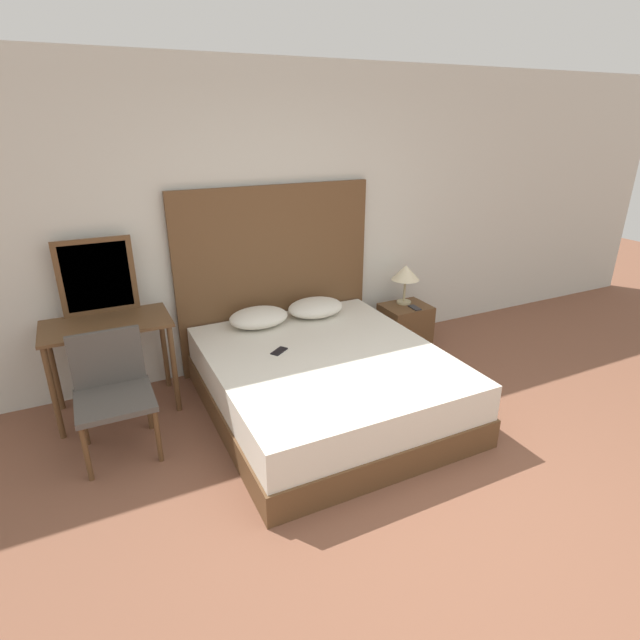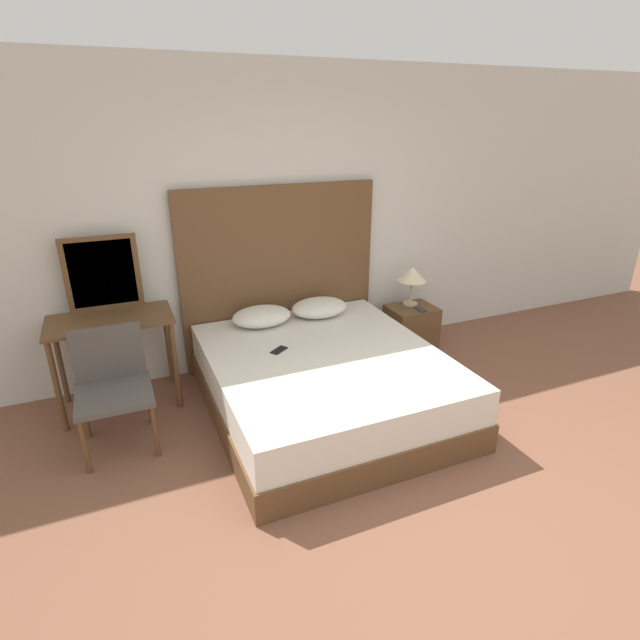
# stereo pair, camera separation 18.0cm
# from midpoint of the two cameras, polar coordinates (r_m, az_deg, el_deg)

# --- Properties ---
(ground_plane) EXTENTS (16.00, 16.00, 0.00)m
(ground_plane) POSITION_cam_midpoint_polar(r_m,az_deg,el_deg) (3.19, 16.78, -23.56)
(ground_plane) COLOR brown
(wall_back) EXTENTS (10.00, 0.06, 2.70)m
(wall_back) POSITION_cam_midpoint_polar(r_m,az_deg,el_deg) (4.68, -2.81, 11.29)
(wall_back) COLOR silver
(wall_back) RESTS_ON ground_plane
(bed) EXTENTS (1.78, 2.03, 0.50)m
(bed) POSITION_cam_midpoint_polar(r_m,az_deg,el_deg) (4.06, 1.85, -7.13)
(bed) COLOR brown
(bed) RESTS_ON ground_plane
(headboard) EXTENTS (1.87, 0.05, 1.69)m
(headboard) POSITION_cam_midpoint_polar(r_m,az_deg,el_deg) (4.71, -3.44, 4.97)
(headboard) COLOR brown
(headboard) RESTS_ON ground_plane
(pillow_left) EXTENTS (0.53, 0.39, 0.16)m
(pillow_left) POSITION_cam_midpoint_polar(r_m,az_deg,el_deg) (4.47, -5.54, 0.42)
(pillow_left) COLOR silver
(pillow_left) RESTS_ON bed
(pillow_right) EXTENTS (0.53, 0.39, 0.16)m
(pillow_right) POSITION_cam_midpoint_polar(r_m,az_deg,el_deg) (4.65, 1.03, 1.44)
(pillow_right) COLOR silver
(pillow_right) RESTS_ON bed
(phone_on_bed) EXTENTS (0.16, 0.14, 0.01)m
(phone_on_bed) POSITION_cam_midpoint_polar(r_m,az_deg,el_deg) (3.99, -3.42, -3.47)
(phone_on_bed) COLOR black
(phone_on_bed) RESTS_ON bed
(nightstand) EXTENTS (0.47, 0.38, 0.45)m
(nightstand) POSITION_cam_midpoint_polar(r_m,az_deg,el_deg) (5.22, 11.30, -0.88)
(nightstand) COLOR brown
(nightstand) RESTS_ON ground_plane
(table_lamp) EXTENTS (0.28, 0.28, 0.40)m
(table_lamp) POSITION_cam_midpoint_polar(r_m,az_deg,el_deg) (5.11, 11.50, 5.06)
(table_lamp) COLOR tan
(table_lamp) RESTS_ON nightstand
(phone_on_nightstand) EXTENTS (0.08, 0.15, 0.01)m
(phone_on_nightstand) POSITION_cam_midpoint_polar(r_m,az_deg,el_deg) (5.08, 12.44, 1.18)
(phone_on_nightstand) COLOR #232328
(phone_on_nightstand) RESTS_ON nightstand
(vanity_desk) EXTENTS (0.94, 0.53, 0.78)m
(vanity_desk) POSITION_cam_midpoint_polar(r_m,az_deg,el_deg) (4.24, -21.54, -1.53)
(vanity_desk) COLOR brown
(vanity_desk) RESTS_ON ground_plane
(vanity_mirror) EXTENTS (0.57, 0.03, 0.60)m
(vanity_mirror) POSITION_cam_midpoint_polar(r_m,az_deg,el_deg) (4.33, -22.52, 4.95)
(vanity_mirror) COLOR brown
(vanity_mirror) RESTS_ON vanity_desk
(chair) EXTENTS (0.51, 0.50, 0.86)m
(chair) POSITION_cam_midpoint_polar(r_m,az_deg,el_deg) (3.83, -21.42, -6.54)
(chair) COLOR #4C4742
(chair) RESTS_ON ground_plane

